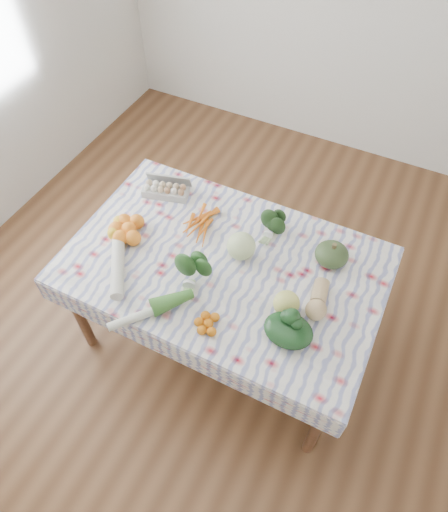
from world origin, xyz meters
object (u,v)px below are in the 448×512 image
Objects in this scene: grapefruit at (286,303)px; butternut_squash at (318,299)px; dining_table at (224,272)px; cabbage at (241,246)px; kabocha_squash at (332,254)px; egg_carton at (165,191)px.

butternut_squash is at bearing 37.99° from grapefruit.
butternut_squash reaches higher than dining_table.
cabbage is at bearing 157.46° from butternut_squash.
dining_table is at bearing -152.37° from kabocha_squash.
cabbage reaches higher than kabocha_squash.
kabocha_squash is (1.03, -0.04, 0.02)m from egg_carton.
kabocha_squash is 1.37× the size of grapefruit.
dining_table is 7.19× the size of butternut_squash.
cabbage is 1.19× the size of grapefruit.
egg_carton is 1.11m from butternut_squash.
dining_table is at bearing -123.31° from cabbage.
grapefruit is at bearing -18.04° from dining_table.
grapefruit is (0.40, -0.13, 0.15)m from dining_table.
dining_table is 0.58m from kabocha_squash.
cabbage is (0.59, -0.21, 0.04)m from egg_carton.
butternut_squash is 1.73× the size of grapefruit.
kabocha_squash is 0.47m from cabbage.
egg_carton is at bearing 155.27° from grapefruit.
egg_carton is 2.10× the size of grapefruit.
kabocha_squash reaches higher than dining_table.
grapefruit reaches higher than kabocha_squash.
kabocha_squash reaches higher than egg_carton.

